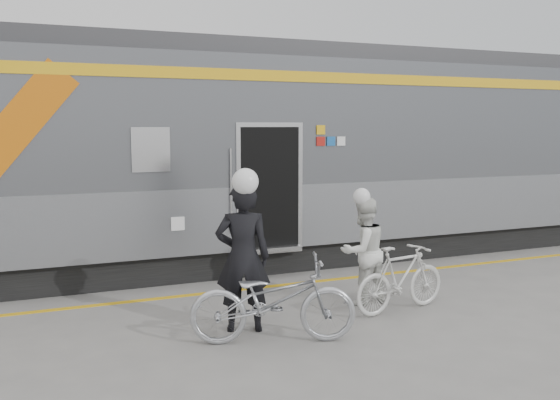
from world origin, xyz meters
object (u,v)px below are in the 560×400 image
man (243,257)px  bicycle_right (401,278)px  bicycle_left (273,300)px  woman (363,251)px

man → bicycle_right: size_ratio=1.21×
bicycle_left → woman: woman is taller
bicycle_left → bicycle_right: (2.12, 0.46, -0.05)m
bicycle_right → man: bearing=78.3°
man → woman: bearing=-150.2°
bicycle_left → woman: (1.82, 1.01, 0.26)m
man → bicycle_left: size_ratio=0.95×
man → woman: man is taller
woman → bicycle_right: bearing=109.2°
man → woman: (2.02, 0.46, -0.17)m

